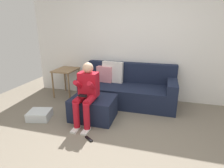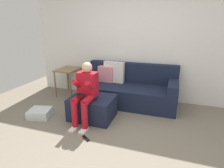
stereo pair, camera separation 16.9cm
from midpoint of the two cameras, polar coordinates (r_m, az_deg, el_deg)
ground_plane at (r=2.80m, az=-0.22°, el=-19.44°), size 6.63×6.63×0.00m
wall_back at (r=4.34m, az=9.07°, el=11.21°), size 5.10×0.10×2.42m
couch_sectional at (r=4.16m, az=6.23°, el=-1.60°), size 2.04×0.86×0.90m
ottoman at (r=3.52m, az=-4.64°, el=-7.21°), size 0.79×0.62×0.42m
person_seated at (r=3.23m, az=-6.75°, el=-2.09°), size 0.34×0.63×1.08m
storage_bin at (r=3.81m, az=-20.05°, el=-8.44°), size 0.47×0.44×0.16m
side_table at (r=4.69m, az=-12.29°, el=3.38°), size 0.48×0.62×0.66m
remote_near_ottoman at (r=3.02m, az=-6.41°, el=-16.26°), size 0.16×0.12×0.02m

